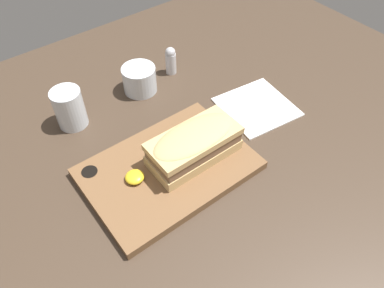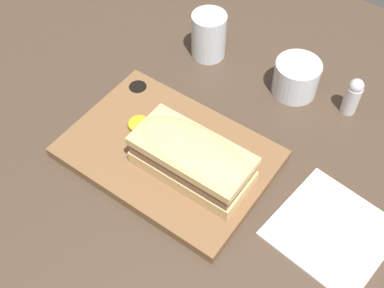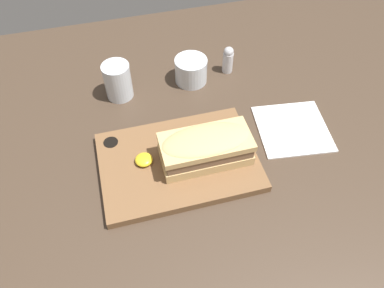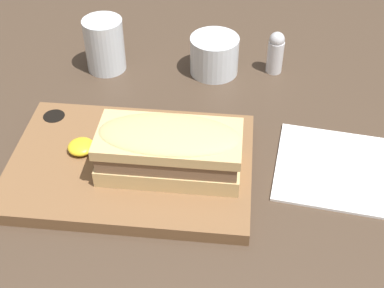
{
  "view_description": "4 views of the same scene",
  "coord_description": "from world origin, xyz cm",
  "views": [
    {
      "loc": [
        -24.78,
        -39.5,
        62.54
      ],
      "look_at": [
        6.14,
        0.63,
        7.12
      ],
      "focal_mm": 35.0,
      "sensor_mm": 36.0,
      "label": 1
    },
    {
      "loc": [
        31.38,
        -35.38,
        66.65
      ],
      "look_at": [
        4.29,
        2.58,
        6.86
      ],
      "focal_mm": 45.0,
      "sensor_mm": 36.0,
      "label": 2
    },
    {
      "loc": [
        -8.88,
        -45.77,
        67.51
      ],
      "look_at": [
        3.27,
        0.15,
        9.35
      ],
      "focal_mm": 35.0,
      "sensor_mm": 36.0,
      "label": 3
    },
    {
      "loc": [
        14.52,
        -51.2,
        53.94
      ],
      "look_at": [
        8.9,
        2.17,
        6.73
      ],
      "focal_mm": 50.0,
      "sensor_mm": 36.0,
      "label": 4
    }
  ],
  "objects": [
    {
      "name": "serving_board",
      "position": [
        0.44,
        1.22,
        2.96
      ],
      "size": [
        33.2,
        23.16,
        1.97
      ],
      "color": "brown",
      "rests_on": "dining_table"
    },
    {
      "name": "mustard_dollop",
      "position": [
        -6.62,
        2.33,
        4.67
      ],
      "size": [
        3.74,
        3.74,
        1.49
      ],
      "color": "gold",
      "rests_on": "serving_board"
    },
    {
      "name": "water_glass",
      "position": [
        -8.6,
        26.18,
        6.01
      ],
      "size": [
        6.7,
        6.7,
        9.22
      ],
      "color": "silver",
      "rests_on": "dining_table"
    },
    {
      "name": "napkin",
      "position": [
        28.66,
        4.29,
        2.2
      ],
      "size": [
        17.89,
        17.85,
        0.4
      ],
      "rotation": [
        0.0,
        0.0,
        -0.12
      ],
      "color": "white",
      "rests_on": "dining_table"
    },
    {
      "name": "sandwich",
      "position": [
        6.16,
        -0.17,
        7.71
      ],
      "size": [
        18.77,
        8.87,
        7.04
      ],
      "rotation": [
        0.0,
        0.0,
        0.0
      ],
      "color": "tan",
      "rests_on": "serving_board"
    },
    {
      "name": "wine_glass",
      "position": [
        10.1,
        27.02,
        4.91
      ],
      "size": [
        8.29,
        8.29,
        6.54
      ],
      "color": "silver",
      "rests_on": "dining_table"
    },
    {
      "name": "dining_table",
      "position": [
        0.0,
        0.0,
        1.0
      ],
      "size": [
        163.9,
        121.54,
        2.0
      ],
      "color": "#423326",
      "rests_on": "ground"
    },
    {
      "name": "salt_shaker",
      "position": [
        20.44,
        28.22,
        5.84
      ],
      "size": [
        2.75,
        2.75,
        7.52
      ],
      "color": "silver",
      "rests_on": "dining_table"
    }
  ]
}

